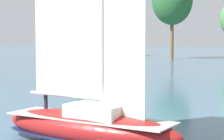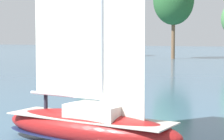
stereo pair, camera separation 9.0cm
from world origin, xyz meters
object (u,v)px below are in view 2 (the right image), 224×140
(tree_shore_left, at_px, (174,0))
(sailboat_moored_outer_mooring, at_px, (116,67))
(tree_shore_center, at_px, (93,8))
(sailboat_main, at_px, (89,123))

(tree_shore_left, bearing_deg, sailboat_moored_outer_mooring, -88.48)
(tree_shore_center, xyz_separation_m, sailboat_moored_outer_mooring, (21.86, -40.05, -11.31))
(tree_shore_left, xyz_separation_m, tree_shore_center, (-20.86, 2.21, -1.23))
(tree_shore_left, bearing_deg, sailboat_main, -78.76)
(tree_shore_left, distance_m, sailboat_main, 80.55)
(tree_shore_center, relative_size, sailboat_main, 1.28)
(tree_shore_left, xyz_separation_m, sailboat_moored_outer_mooring, (1.00, -37.85, -12.54))
(sailboat_main, relative_size, sailboat_moored_outer_mooring, 1.36)
(sailboat_main, bearing_deg, sailboat_moored_outer_mooring, 109.83)
(tree_shore_center, bearing_deg, sailboat_main, -65.63)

